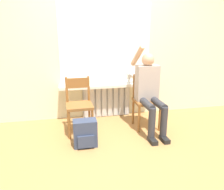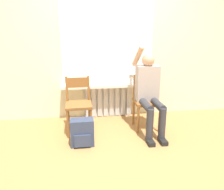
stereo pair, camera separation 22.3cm
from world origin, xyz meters
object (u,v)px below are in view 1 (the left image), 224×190
at_px(cat, 135,76).
at_px(chair_right, 146,100).
at_px(chair_left, 79,104).
at_px(person, 149,89).
at_px(backpack, 85,133).

bearing_deg(cat, chair_right, -86.45).
height_order(chair_left, cat, chair_left).
bearing_deg(person, cat, 92.73).
height_order(person, cat, person).
bearing_deg(cat, backpack, -136.26).
bearing_deg(backpack, chair_right, 23.81).
xyz_separation_m(chair_left, cat, (1.02, 0.49, 0.30)).
bearing_deg(chair_right, backpack, -154.45).
bearing_deg(chair_left, backpack, -86.44).
relative_size(chair_right, cat, 1.90).
distance_m(chair_left, cat, 1.18).
height_order(chair_right, person, person).
bearing_deg(person, chair_right, 89.55).
xyz_separation_m(chair_left, backpack, (0.04, -0.45, -0.27)).
relative_size(person, backpack, 3.61).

